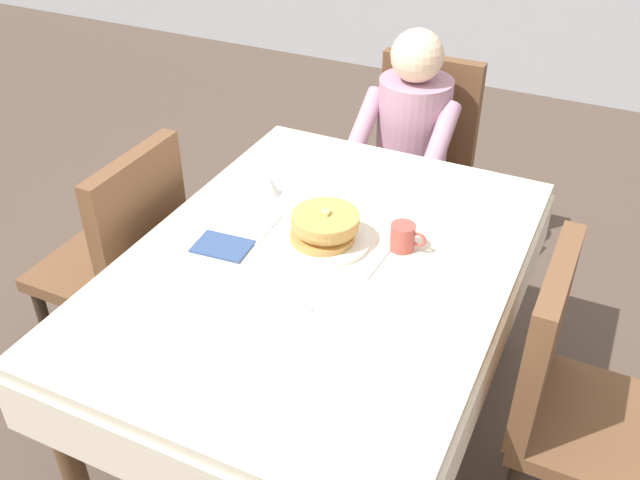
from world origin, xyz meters
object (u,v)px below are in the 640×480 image
(knife_right_of_plate, at_px, (380,260))
(dining_table_main, at_px, (320,283))
(breakfast_stack, at_px, (325,226))
(chair_left_side, at_px, (124,252))
(plate_breakfast, at_px, (325,240))
(chair_diner, at_px, (419,152))
(syrup_pitcher, at_px, (269,185))
(chair_right_side, at_px, (571,391))
(spoon_near_edge, at_px, (288,303))
(fork_left_of_plate, at_px, (268,230))
(diner_person, at_px, (409,138))
(cup_coffee, at_px, (403,237))

(knife_right_of_plate, bearing_deg, dining_table_main, 114.92)
(dining_table_main, relative_size, breakfast_stack, 7.15)
(chair_left_side, xyz_separation_m, plate_breakfast, (0.75, 0.09, 0.22))
(chair_diner, height_order, chair_left_side, same)
(chair_left_side, relative_size, syrup_pitcher, 11.63)
(chair_right_side, distance_m, spoon_near_edge, 0.82)
(dining_table_main, distance_m, breakfast_stack, 0.18)
(dining_table_main, xyz_separation_m, plate_breakfast, (-0.03, 0.09, 0.10))
(dining_table_main, height_order, chair_diner, chair_diner)
(chair_right_side, xyz_separation_m, spoon_near_edge, (-0.76, -0.22, 0.21))
(fork_left_of_plate, distance_m, spoon_near_edge, 0.37)
(syrup_pitcher, xyz_separation_m, knife_right_of_plate, (0.48, -0.20, -0.04))
(diner_person, bearing_deg, knife_right_of_plate, 104.03)
(diner_person, bearing_deg, chair_diner, -90.00)
(breakfast_stack, height_order, fork_left_of_plate, breakfast_stack)
(syrup_pitcher, distance_m, fork_left_of_plate, 0.22)
(chair_right_side, height_order, plate_breakfast, chair_right_side)
(dining_table_main, bearing_deg, cup_coffee, 37.95)
(dining_table_main, relative_size, chair_right_side, 1.64)
(diner_person, distance_m, syrup_pitcher, 0.80)
(chair_diner, bearing_deg, chair_right_side, 125.75)
(chair_diner, distance_m, spoon_near_edge, 1.41)
(cup_coffee, relative_size, knife_right_of_plate, 0.57)
(plate_breakfast, bearing_deg, chair_right_side, -6.33)
(knife_right_of_plate, relative_size, spoon_near_edge, 1.33)
(breakfast_stack, bearing_deg, diner_person, 92.85)
(cup_coffee, xyz_separation_m, syrup_pitcher, (-0.52, 0.11, -0.01))
(plate_breakfast, xyz_separation_m, fork_left_of_plate, (-0.19, -0.02, -0.01))
(syrup_pitcher, bearing_deg, fork_left_of_plate, -62.09)
(chair_diner, bearing_deg, diner_person, 90.00)
(diner_person, height_order, spoon_near_edge, diner_person)
(breakfast_stack, bearing_deg, chair_right_side, -6.30)
(chair_left_side, xyz_separation_m, chair_right_side, (1.54, 0.00, 0.00))
(diner_person, xyz_separation_m, spoon_near_edge, (0.08, -1.24, 0.07))
(syrup_pitcher, height_order, fork_left_of_plate, syrup_pitcher)
(chair_diner, distance_m, diner_person, 0.21)
(breakfast_stack, distance_m, spoon_near_edge, 0.32)
(chair_right_side, xyz_separation_m, breakfast_stack, (-0.80, 0.09, 0.27))
(chair_right_side, xyz_separation_m, plate_breakfast, (-0.80, 0.09, 0.22))
(plate_breakfast, bearing_deg, syrup_pitcher, 149.04)
(chair_diner, bearing_deg, chair_left_side, 59.14)
(dining_table_main, height_order, cup_coffee, cup_coffee)
(plate_breakfast, relative_size, breakfast_stack, 1.31)
(plate_breakfast, xyz_separation_m, syrup_pitcher, (-0.29, 0.18, 0.03))
(chair_right_side, distance_m, fork_left_of_plate, 1.01)
(chair_diner, height_order, knife_right_of_plate, chair_diner)
(cup_coffee, xyz_separation_m, knife_right_of_plate, (-0.04, -0.09, -0.04))
(chair_diner, xyz_separation_m, plate_breakfast, (0.05, -1.08, 0.22))
(chair_right_side, bearing_deg, syrup_pitcher, -103.65)
(dining_table_main, xyz_separation_m, syrup_pitcher, (-0.32, 0.26, 0.13))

